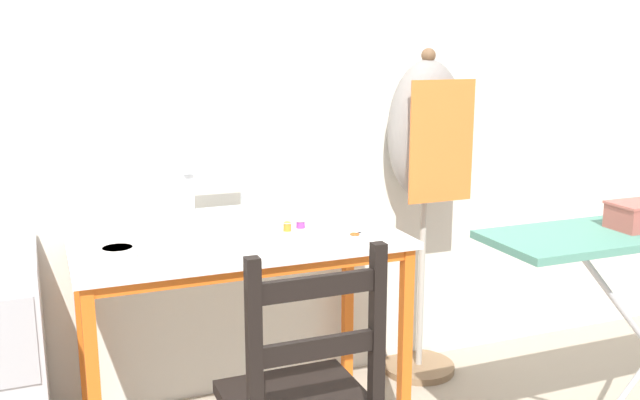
% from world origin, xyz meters
% --- Properties ---
extents(wall_back, '(10.00, 0.05, 2.55)m').
position_xyz_m(wall_back, '(0.00, 0.66, 1.27)').
color(wall_back, silver).
rests_on(wall_back, ground_plane).
extents(sewing_table, '(1.16, 0.60, 0.76)m').
position_xyz_m(sewing_table, '(0.00, 0.28, 0.67)').
color(sewing_table, silver).
rests_on(sewing_table, ground_plane).
extents(sewing_machine, '(0.34, 0.17, 0.33)m').
position_xyz_m(sewing_machine, '(0.00, 0.39, 0.91)').
color(sewing_machine, white).
rests_on(sewing_machine, sewing_table).
extents(fabric_bowl, '(0.12, 0.12, 0.04)m').
position_xyz_m(fabric_bowl, '(-0.43, 0.19, 0.78)').
color(fabric_bowl, silver).
rests_on(fabric_bowl, sewing_table).
extents(scissors, '(0.14, 0.08, 0.01)m').
position_xyz_m(scissors, '(0.43, 0.19, 0.76)').
color(scissors, silver).
rests_on(scissors, sewing_table).
extents(thread_spool_near_machine, '(0.04, 0.04, 0.04)m').
position_xyz_m(thread_spool_near_machine, '(0.19, 0.32, 0.78)').
color(thread_spool_near_machine, orange).
rests_on(thread_spool_near_machine, sewing_table).
extents(thread_spool_mid_table, '(0.04, 0.04, 0.03)m').
position_xyz_m(thread_spool_mid_table, '(0.25, 0.34, 0.78)').
color(thread_spool_mid_table, purple).
rests_on(thread_spool_mid_table, sewing_table).
extents(thread_spool_far_edge, '(0.03, 0.03, 0.03)m').
position_xyz_m(thread_spool_far_edge, '(0.30, 0.27, 0.78)').
color(thread_spool_far_edge, silver).
rests_on(thread_spool_far_edge, sewing_table).
extents(dress_form, '(0.34, 0.32, 1.42)m').
position_xyz_m(dress_form, '(0.87, 0.50, 1.02)').
color(dress_form, '#846647').
rests_on(dress_form, ground_plane).
extents(storage_box, '(0.18, 0.13, 0.08)m').
position_xyz_m(storage_box, '(1.07, -0.46, 0.92)').
color(storage_box, '#AD564C').
rests_on(storage_box, ironing_board).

